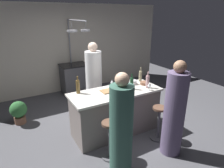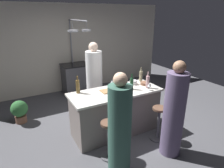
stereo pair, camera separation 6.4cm
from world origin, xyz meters
The scene contains 21 objects.
ground_plane centered at (0.00, 0.00, 0.00)m, with size 9.00×9.00×0.00m, color #4C4C51.
back_wall centered at (0.00, 2.85, 1.30)m, with size 6.40×0.16×2.60m, color beige.
kitchen_island centered at (0.00, 0.00, 0.45)m, with size 1.80×0.72×0.90m.
stove_range centered at (0.00, 2.45, 0.45)m, with size 0.80×0.64×0.89m.
chef centered at (-0.07, 0.87, 0.81)m, with size 0.37×0.37×1.74m.
bar_stool_left centered at (-0.48, -0.62, 0.38)m, with size 0.28×0.28×0.68m.
guest_left centered at (-0.49, -0.98, 0.74)m, with size 0.34×0.34×1.61m.
bar_stool_right centered at (0.59, -0.62, 0.38)m, with size 0.28×0.28×0.68m.
guest_right centered at (0.52, -1.02, 0.77)m, with size 0.35×0.35×1.65m.
overhead_pot_rack centered at (-0.06, 2.06, 1.63)m, with size 0.58×1.37×2.17m.
potted_plant centered at (-1.69, 1.33, 0.30)m, with size 0.36×0.36×0.52m.
cutting_board centered at (-0.11, 0.06, 0.91)m, with size 0.32×0.22×0.02m, color #997047.
pepper_mill centered at (0.00, -0.14, 1.01)m, with size 0.05×0.05×0.21m, color #382319.
wine_bottle_rose centered at (0.65, -0.15, 1.03)m, with size 0.07×0.07×0.33m.
wine_bottle_amber centered at (-0.67, 0.27, 1.03)m, with size 0.07×0.07×0.33m.
wine_bottle_white centered at (0.77, 0.23, 1.03)m, with size 0.07×0.07×0.32m.
wine_bottle_green centered at (0.33, -0.05, 1.02)m, with size 0.07×0.07×0.31m.
wine_glass_near_left_guest centered at (0.06, 0.25, 1.01)m, with size 0.07×0.07×0.15m.
wine_glass_by_chef centered at (0.59, -0.27, 1.01)m, with size 0.07×0.07×0.15m.
mixing_bowl_wooden centered at (0.72, 0.03, 0.93)m, with size 0.19×0.19×0.06m, color brown.
mixing_bowl_steel centered at (0.52, 0.17, 0.94)m, with size 0.16×0.16×0.08m, color #B7B7BC.
Camera 2 is at (-1.72, -3.01, 2.31)m, focal length 31.01 mm.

